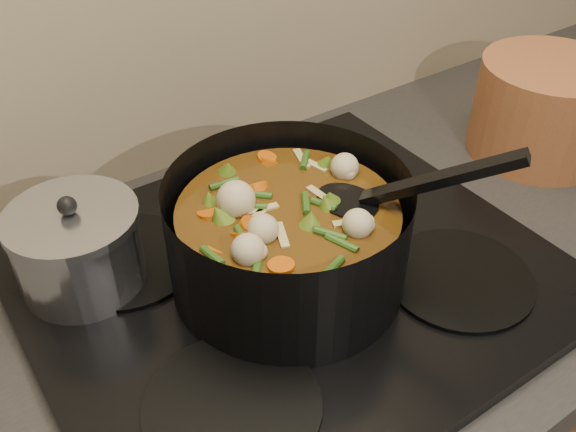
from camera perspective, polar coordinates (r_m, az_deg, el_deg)
stovetop at (r=0.80m, az=0.20°, el=-5.31°), size 0.62×0.54×0.03m
stockpot at (r=0.74m, az=0.05°, el=-1.92°), size 0.37×0.37×0.21m
saucepan at (r=0.79m, az=-18.14°, el=-2.71°), size 0.15×0.15×0.13m
terracotta_crock at (r=1.09m, az=21.78°, el=8.84°), size 0.28×0.28×0.15m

